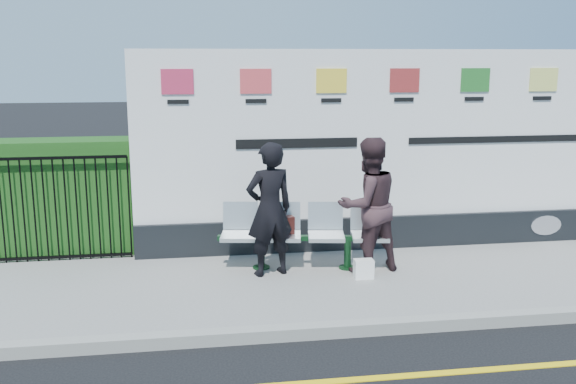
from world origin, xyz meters
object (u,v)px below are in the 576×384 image
(billboard, at_px, (400,163))
(woman_left, at_px, (269,209))
(woman_right, at_px, (368,205))
(bench, at_px, (304,251))

(billboard, height_order, woman_left, billboard)
(woman_left, bearing_deg, billboard, -170.33)
(billboard, xyz_separation_m, woman_right, (-0.79, -1.09, -0.38))
(woman_left, xyz_separation_m, woman_right, (1.34, -0.04, 0.02))
(bench, distance_m, woman_left, 0.85)
(bench, xyz_separation_m, woman_left, (-0.50, -0.18, 0.66))
(billboard, height_order, woman_right, billboard)
(bench, height_order, woman_right, woman_right)
(woman_right, bearing_deg, billboard, -142.98)
(bench, bearing_deg, woman_right, -5.49)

